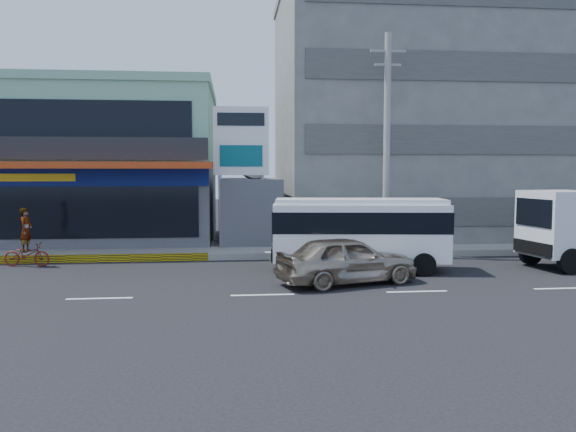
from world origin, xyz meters
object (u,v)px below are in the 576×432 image
Objects in this scene: concrete_building at (418,118)px; billboard at (241,149)px; motorcycle_rider at (27,247)px; shop_building at (101,169)px; satellite_dish at (251,177)px; utility_pole_near at (387,143)px; minibus at (360,228)px; sedan at (347,260)px.

billboard is at bearing -151.08° from concrete_building.
billboard is 2.88× the size of motorcycle_rider.
shop_building is 8.54m from satellite_dish.
billboard is (7.50, -4.75, 0.93)m from shop_building.
concrete_building is at bearing 28.92° from billboard.
utility_pole_near reaches higher than billboard.
minibus is (-6.00, -11.06, -5.32)m from concrete_building.
utility_pole_near is 15.96m from motorcycle_rider.
concrete_building reaches higher than satellite_dish.
satellite_dish is (8.00, -2.95, -0.42)m from shop_building.
billboard is at bearing 18.34° from motorcycle_rider.
utility_pole_near is (14.00, -6.55, 1.15)m from shop_building.
shop_building is 1.79× the size of minibus.
utility_pole_near is 2.03× the size of sedan.
utility_pole_near is (6.00, -3.60, 1.57)m from satellite_dish.
sedan is (-3.00, -5.90, -4.31)m from utility_pole_near.
concrete_building is 2.32× the size of billboard.
satellite_dish is 8.33m from minibus.
utility_pole_near is 4.17× the size of motorcycle_rider.
satellite_dish is 0.22× the size of billboard.
motorcycle_rider reaches higher than sedan.
minibus is (-2.00, -3.46, -3.47)m from utility_pole_near.
motorcycle_rider is (-13.31, 2.34, -0.89)m from minibus.
sedan is at bearing -112.29° from minibus.
shop_building reaches higher than billboard.
motorcycle_rider is (-15.31, -1.12, -4.36)m from utility_pole_near.
utility_pole_near is at bearing -25.06° from shop_building.
sedan is (3.00, -9.50, -2.74)m from satellite_dish.
billboard reaches higher than satellite_dish.
shop_building is 0.77× the size of concrete_building.
shop_building is 1.24× the size of utility_pole_near.
motorcycle_rider is (-19.31, -8.72, -6.21)m from concrete_building.
utility_pole_near is at bearing -117.76° from concrete_building.
shop_building is at bearing -176.65° from concrete_building.
motorcycle_rider is at bearing -155.70° from concrete_building.
utility_pole_near is at bearing 59.98° from minibus.
shop_building reaches higher than motorcycle_rider.
satellite_dish is at bearing -20.21° from shop_building.
utility_pole_near is at bearing -15.48° from billboard.
motorcycle_rider is (-1.31, -7.67, -3.21)m from shop_building.
concrete_building is at bearing 21.80° from satellite_dish.
concrete_building is 1.60× the size of utility_pole_near.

